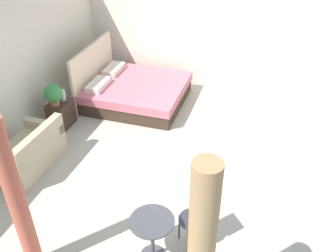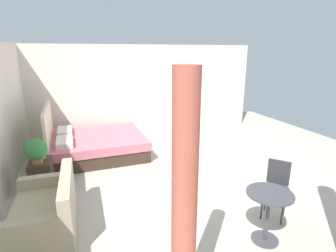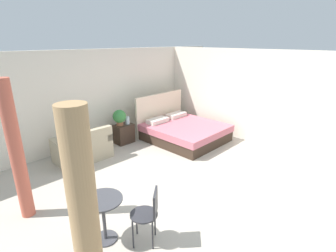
{
  "view_description": "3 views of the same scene",
  "coord_description": "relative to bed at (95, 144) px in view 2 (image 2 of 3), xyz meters",
  "views": [
    {
      "loc": [
        -5.02,
        -1.4,
        4.2
      ],
      "look_at": [
        0.1,
        0.3,
        0.59
      ],
      "focal_mm": 39.52,
      "sensor_mm": 36.0,
      "label": 1
    },
    {
      "loc": [
        -4.42,
        1.91,
        2.36
      ],
      "look_at": [
        0.54,
        0.2,
        0.87
      ],
      "focal_mm": 28.18,
      "sensor_mm": 36.0,
      "label": 2
    },
    {
      "loc": [
        -3.59,
        -3.01,
        2.78
      ],
      "look_at": [
        0.35,
        0.94,
        0.89
      ],
      "focal_mm": 27.38,
      "sensor_mm": 36.0,
      "label": 3
    }
  ],
  "objects": [
    {
      "name": "wall_right",
      "position": [
        1.29,
        -1.64,
        1.0
      ],
      "size": [
        0.12,
        6.5,
        2.55
      ],
      "primitive_type": "cube",
      "color": "silver",
      "rests_on": "ground"
    },
    {
      "name": "balcony_table",
      "position": [
        -3.76,
        -1.86,
        0.2
      ],
      "size": [
        0.57,
        0.57,
        0.68
      ],
      "color": "#3F3F44",
      "rests_on": "ground"
    },
    {
      "name": "bed",
      "position": [
        0.0,
        0.0,
        0.0
      ],
      "size": [
        1.93,
        2.14,
        1.23
      ],
      "color": "#38281E",
      "rests_on": "ground"
    },
    {
      "name": "vase",
      "position": [
        -1.25,
        0.97,
        0.37
      ],
      "size": [
        0.12,
        0.12,
        0.21
      ],
      "color": "silver",
      "rests_on": "nightstand"
    },
    {
      "name": "couch",
      "position": [
        -2.7,
        0.8,
        0.02
      ],
      "size": [
        1.26,
        0.78,
        0.8
      ],
      "color": "tan",
      "rests_on": "ground"
    },
    {
      "name": "nightstand",
      "position": [
        -1.37,
        1.0,
        -0.0
      ],
      "size": [
        0.51,
        0.37,
        0.54
      ],
      "color": "#38281E",
      "rests_on": "ground"
    },
    {
      "name": "curtain_right",
      "position": [
        -4.37,
        -0.46,
        0.87
      ],
      "size": [
        0.21,
        0.21,
        2.27
      ],
      "color": "#C15B47",
      "rests_on": "ground"
    },
    {
      "name": "potted_plant",
      "position": [
        -1.47,
        1.02,
        0.51
      ],
      "size": [
        0.36,
        0.36,
        0.44
      ],
      "color": "#935B3D",
      "rests_on": "nightstand"
    },
    {
      "name": "ground_plane",
      "position": [
        -1.66,
        -1.64,
        -0.28
      ],
      "size": [
        8.91,
        9.5,
        0.02
      ],
      "primitive_type": "cube",
      "color": "#B2A899"
    },
    {
      "name": "cafe_chair_near_window",
      "position": [
        -3.33,
        -2.35,
        0.25
      ],
      "size": [
        0.55,
        0.55,
        0.84
      ],
      "color": "#2D2D33",
      "rests_on": "ground"
    }
  ]
}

